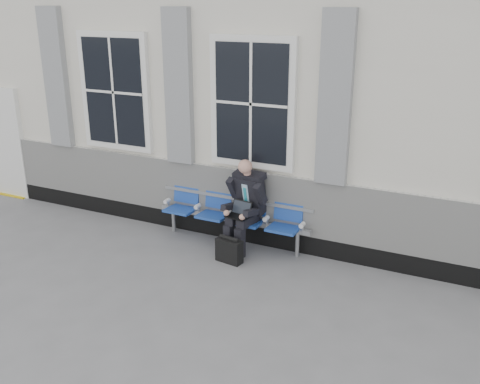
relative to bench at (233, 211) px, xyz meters
The scene contains 5 objects.
ground 1.44m from the bench, 93.71° to the right, with size 70.00×70.00×0.00m, color slate.
station_building 2.72m from the bench, 92.77° to the left, with size 14.40×4.40×4.49m.
bench is the anchor object (origin of this frame).
businessman 0.39m from the bench, 25.78° to the right, with size 0.63×0.84×1.46m.
briefcase 0.77m from the bench, 68.44° to the right, with size 0.42×0.23×0.41m.
Camera 1 is at (3.55, -5.71, 3.68)m, focal length 40.00 mm.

